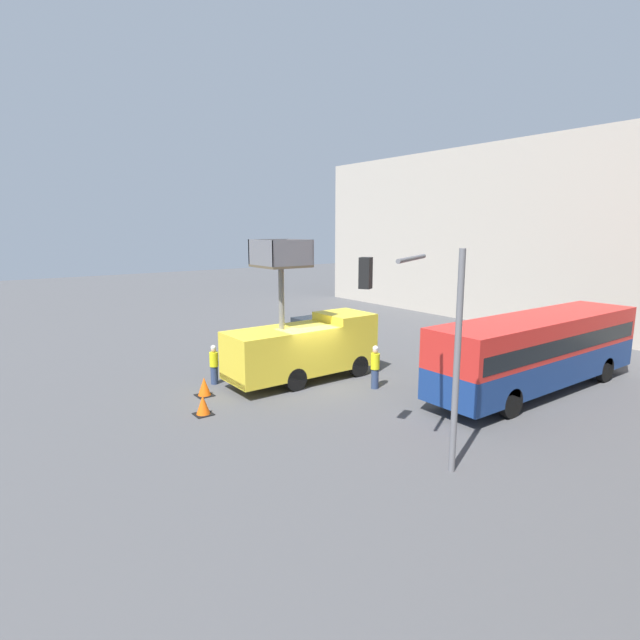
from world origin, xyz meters
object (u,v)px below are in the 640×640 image
at_px(road_worker_near_truck, 214,365).
at_px(parked_car_curbside, 316,328).
at_px(city_bus, 539,347).
at_px(utility_truck, 304,345).
at_px(road_worker_directing, 375,367).
at_px(traffic_cone_near_truck, 203,405).
at_px(traffic_cone_mid_road, 204,387).
at_px(traffic_light_pole, 424,324).

height_order(road_worker_near_truck, parked_car_curbside, road_worker_near_truck).
bearing_deg(city_bus, road_worker_near_truck, 128.97).
xyz_separation_m(utility_truck, road_worker_directing, (2.80, 1.76, -0.67)).
bearing_deg(parked_car_curbside, utility_truck, -39.87).
height_order(utility_truck, parked_car_curbside, utility_truck).
height_order(utility_truck, city_bus, utility_truck).
height_order(city_bus, road_worker_directing, city_bus).
bearing_deg(traffic_cone_near_truck, utility_truck, 103.62).
xyz_separation_m(city_bus, road_worker_directing, (-4.26, -5.30, -0.94)).
bearing_deg(traffic_cone_mid_road, road_worker_directing, 61.25).
bearing_deg(traffic_cone_mid_road, traffic_cone_near_truck, -24.71).
xyz_separation_m(utility_truck, city_bus, (7.07, 7.05, 0.28)).
relative_size(traffic_cone_mid_road, parked_car_curbside, 0.18).
bearing_deg(road_worker_directing, city_bus, 145.42).
relative_size(city_bus, road_worker_directing, 6.21).
relative_size(traffic_light_pole, road_worker_near_truck, 3.57).
height_order(traffic_light_pole, road_worker_near_truck, traffic_light_pole).
distance_m(road_worker_near_truck, parked_car_curbside, 9.81).
distance_m(road_worker_directing, traffic_cone_near_truck, 7.37).
xyz_separation_m(road_worker_directing, traffic_cone_mid_road, (-3.45, -6.29, -0.58)).
bearing_deg(traffic_cone_near_truck, road_worker_near_truck, 148.97).
bearing_deg(utility_truck, road_worker_near_truck, -117.87).
bearing_deg(city_bus, road_worker_directing, 130.32).
height_order(road_worker_near_truck, traffic_cone_near_truck, road_worker_near_truck).
distance_m(traffic_light_pole, road_worker_directing, 7.74).
relative_size(utility_truck, city_bus, 0.60).
relative_size(city_bus, traffic_cone_mid_road, 15.09).
relative_size(traffic_cone_near_truck, parked_car_curbside, 0.17).
bearing_deg(traffic_cone_near_truck, traffic_cone_mid_road, 155.29).
relative_size(utility_truck, parked_car_curbside, 1.61).
distance_m(city_bus, road_worker_near_truck, 13.88).
xyz_separation_m(road_worker_near_truck, parked_car_curbside, (-4.41, 8.77, -0.14)).
bearing_deg(utility_truck, city_bus, 44.95).
xyz_separation_m(utility_truck, traffic_cone_mid_road, (-0.65, -4.53, -1.25)).
xyz_separation_m(traffic_light_pole, road_worker_directing, (-5.96, 3.74, -3.23)).
height_order(road_worker_directing, traffic_cone_mid_road, road_worker_directing).
bearing_deg(road_worker_directing, traffic_cone_mid_road, -24.52).
bearing_deg(traffic_light_pole, traffic_cone_near_truck, -155.11).
bearing_deg(road_worker_directing, utility_truck, -53.71).
height_order(utility_truck, road_worker_near_truck, utility_truck).
distance_m(utility_truck, traffic_cone_near_truck, 5.74).
xyz_separation_m(utility_truck, parked_car_curbside, (-6.28, 5.24, -0.88)).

